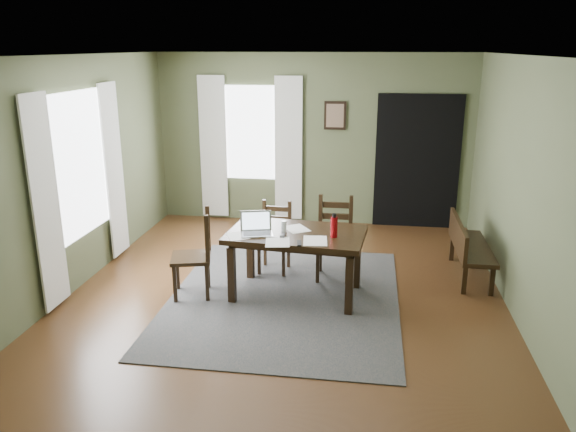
% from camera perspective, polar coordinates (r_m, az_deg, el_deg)
% --- Properties ---
extents(ground, '(5.00, 6.00, 0.01)m').
position_cam_1_polar(ground, '(6.55, -0.38, -8.35)').
color(ground, '#492C16').
extents(room_shell, '(5.02, 6.02, 2.71)m').
position_cam_1_polar(room_shell, '(6.01, -0.42, 7.43)').
color(room_shell, '#50593A').
rests_on(room_shell, ground).
extents(rug, '(2.60, 3.20, 0.01)m').
position_cam_1_polar(rug, '(6.55, -0.38, -8.27)').
color(rug, '#393939').
rests_on(rug, ground).
extents(dining_table, '(1.60, 1.04, 0.76)m').
position_cam_1_polar(dining_table, '(6.37, 0.86, -2.45)').
color(dining_table, black).
rests_on(dining_table, rug).
extents(chair_end, '(0.54, 0.54, 1.01)m').
position_cam_1_polar(chair_end, '(6.52, -9.36, -3.92)').
color(chair_end, black).
rests_on(chair_end, rug).
extents(chair_back_left, '(0.41, 0.41, 0.89)m').
position_cam_1_polar(chair_back_left, '(7.18, -1.34, -2.23)').
color(chair_back_left, black).
rests_on(chair_back_left, rug).
extents(chair_back_right, '(0.44, 0.45, 1.01)m').
position_cam_1_polar(chair_back_right, '(6.97, 4.73, -2.36)').
color(chair_back_right, black).
rests_on(chair_back_right, rug).
extents(bench, '(0.41, 1.27, 0.72)m').
position_cam_1_polar(bench, '(7.33, 17.72, -2.72)').
color(bench, black).
rests_on(bench, ground).
extents(laptop, '(0.41, 0.36, 0.24)m').
position_cam_1_polar(laptop, '(6.29, -3.24, -1.22)').
color(laptop, '#B7B7BC').
rests_on(laptop, dining_table).
extents(computer_mouse, '(0.05, 0.09, 0.03)m').
position_cam_1_polar(computer_mouse, '(6.18, -0.55, -2.01)').
color(computer_mouse, '#3F3F42').
rests_on(computer_mouse, dining_table).
extents(tv_remote, '(0.07, 0.16, 0.02)m').
position_cam_1_polar(tv_remote, '(5.96, 1.14, -2.79)').
color(tv_remote, black).
rests_on(tv_remote, dining_table).
extents(drinking_glass, '(0.06, 0.06, 0.13)m').
position_cam_1_polar(drinking_glass, '(6.32, -0.42, -1.07)').
color(drinking_glass, silver).
rests_on(drinking_glass, dining_table).
extents(water_bottle, '(0.10, 0.10, 0.27)m').
position_cam_1_polar(water_bottle, '(6.16, 4.70, -1.06)').
color(water_bottle, '#A50C12').
rests_on(water_bottle, dining_table).
extents(paper_a, '(0.32, 0.35, 0.00)m').
position_cam_1_polar(paper_a, '(6.23, -5.17, -2.04)').
color(paper_a, white).
rests_on(paper_a, dining_table).
extents(paper_b, '(0.29, 0.36, 0.00)m').
position_cam_1_polar(paper_b, '(6.06, 2.77, -2.53)').
color(paper_b, white).
rests_on(paper_b, dining_table).
extents(paper_c, '(0.36, 0.38, 0.00)m').
position_cam_1_polar(paper_c, '(6.45, 0.86, -1.29)').
color(paper_c, white).
rests_on(paper_c, dining_table).
extents(paper_e, '(0.30, 0.37, 0.00)m').
position_cam_1_polar(paper_e, '(6.02, -1.07, -2.65)').
color(paper_e, white).
rests_on(paper_e, dining_table).
extents(window_left, '(0.01, 1.30, 1.70)m').
position_cam_1_polar(window_left, '(7.06, -20.45, 4.89)').
color(window_left, white).
rests_on(window_left, ground).
extents(window_back, '(1.00, 0.01, 1.50)m').
position_cam_1_polar(window_back, '(9.13, -3.82, 8.43)').
color(window_back, white).
rests_on(window_back, ground).
extents(curtain_left_near, '(0.03, 0.48, 2.30)m').
position_cam_1_polar(curtain_left_near, '(6.42, -23.40, 1.12)').
color(curtain_left_near, silver).
rests_on(curtain_left_near, ground).
extents(curtain_left_far, '(0.03, 0.48, 2.30)m').
position_cam_1_polar(curtain_left_far, '(7.81, -17.25, 4.39)').
color(curtain_left_far, silver).
rests_on(curtain_left_far, ground).
extents(curtain_back_left, '(0.44, 0.03, 2.30)m').
position_cam_1_polar(curtain_back_left, '(9.29, -7.60, 6.90)').
color(curtain_back_left, silver).
rests_on(curtain_back_left, ground).
extents(curtain_back_right, '(0.44, 0.03, 2.30)m').
position_cam_1_polar(curtain_back_right, '(9.03, 0.05, 6.76)').
color(curtain_back_right, silver).
rests_on(curtain_back_right, ground).
extents(framed_picture, '(0.34, 0.03, 0.44)m').
position_cam_1_polar(framed_picture, '(8.90, 4.80, 10.14)').
color(framed_picture, black).
rests_on(framed_picture, ground).
extents(doorway_back, '(1.30, 0.03, 2.10)m').
position_cam_1_polar(doorway_back, '(9.03, 12.99, 5.36)').
color(doorway_back, black).
rests_on(doorway_back, ground).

